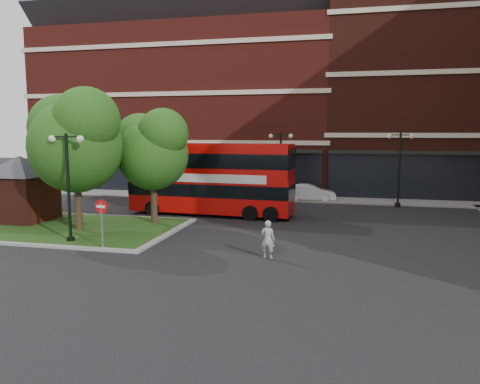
% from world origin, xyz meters
% --- Properties ---
extents(ground, '(120.00, 120.00, 0.00)m').
position_xyz_m(ground, '(0.00, 0.00, 0.00)').
color(ground, black).
rests_on(ground, ground).
extents(pavement_far, '(44.00, 3.00, 0.12)m').
position_xyz_m(pavement_far, '(0.00, 16.50, 0.06)').
color(pavement_far, slate).
rests_on(pavement_far, ground).
extents(terrace_far_left, '(26.00, 12.00, 14.00)m').
position_xyz_m(terrace_far_left, '(-8.00, 24.00, 7.00)').
color(terrace_far_left, maroon).
rests_on(terrace_far_left, ground).
extents(terrace_far_right, '(18.00, 12.00, 16.00)m').
position_xyz_m(terrace_far_right, '(14.00, 24.00, 8.00)').
color(terrace_far_right, '#471911').
rests_on(terrace_far_right, ground).
extents(traffic_island, '(12.60, 7.60, 0.15)m').
position_xyz_m(traffic_island, '(-8.00, 3.00, 0.07)').
color(traffic_island, gray).
rests_on(traffic_island, ground).
extents(kiosk, '(6.51, 6.51, 3.60)m').
position_xyz_m(kiosk, '(-11.00, 4.00, 2.32)').
color(kiosk, '#471911').
rests_on(kiosk, traffic_island).
extents(tree_island_west, '(5.40, 4.71, 7.21)m').
position_xyz_m(tree_island_west, '(-6.60, 2.58, 4.79)').
color(tree_island_west, '#2D2116').
rests_on(tree_island_west, ground).
extents(tree_island_east, '(4.46, 3.90, 6.29)m').
position_xyz_m(tree_island_east, '(-3.58, 5.06, 4.24)').
color(tree_island_east, '#2D2116').
rests_on(tree_island_east, ground).
extents(lamp_island, '(1.72, 0.36, 5.00)m').
position_xyz_m(lamp_island, '(-5.50, 0.20, 2.83)').
color(lamp_island, black).
rests_on(lamp_island, ground).
extents(lamp_far_left, '(1.72, 0.36, 5.00)m').
position_xyz_m(lamp_far_left, '(2.00, 14.50, 2.83)').
color(lamp_far_left, black).
rests_on(lamp_far_left, ground).
extents(lamp_far_right, '(1.72, 0.36, 5.00)m').
position_xyz_m(lamp_far_right, '(10.00, 14.50, 2.83)').
color(lamp_far_right, black).
rests_on(lamp_far_right, ground).
extents(bus, '(10.10, 2.81, 3.81)m').
position_xyz_m(bus, '(-1.44, 8.84, 2.50)').
color(bus, red).
rests_on(bus, ground).
extents(woman, '(0.61, 0.45, 1.55)m').
position_xyz_m(woman, '(3.66, -0.15, 0.78)').
color(woman, '#9C9D9F').
rests_on(woman, ground).
extents(car_silver, '(3.98, 1.74, 1.33)m').
position_xyz_m(car_silver, '(-3.82, 16.00, 0.67)').
color(car_silver, '#9FA0A6').
rests_on(car_silver, ground).
extents(car_white, '(3.87, 1.74, 1.23)m').
position_xyz_m(car_white, '(3.96, 16.00, 0.62)').
color(car_white, white).
rests_on(car_white, ground).
extents(no_entry_sign, '(0.61, 0.15, 2.20)m').
position_xyz_m(no_entry_sign, '(-3.50, -0.50, 1.57)').
color(no_entry_sign, slate).
rests_on(no_entry_sign, ground).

